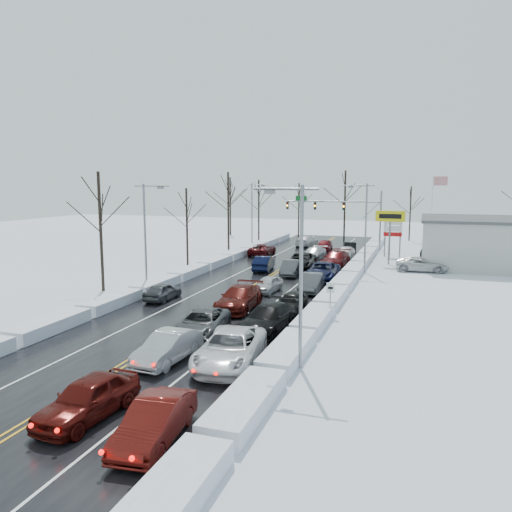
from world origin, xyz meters
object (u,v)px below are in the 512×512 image
(queued_car_0, at_px, (89,418))
(tires_plus_sign, at_px, (390,220))
(oncoming_car_0, at_px, (264,271))
(flagpole, at_px, (433,206))
(traffic_signal_mast, at_px, (343,209))

(queued_car_0, bearing_deg, tires_plus_sign, 83.10)
(queued_car_0, relative_size, oncoming_car_0, 1.02)
(tires_plus_sign, height_order, flagpole, flagpole)
(traffic_signal_mast, height_order, flagpole, flagpole)
(flagpole, bearing_deg, queued_car_0, -103.33)
(traffic_signal_mast, bearing_deg, flagpole, 9.73)
(traffic_signal_mast, relative_size, tires_plus_sign, 2.21)
(oncoming_car_0, bearing_deg, flagpole, -134.16)
(tires_plus_sign, bearing_deg, flagpole, 71.56)
(tires_plus_sign, relative_size, flagpole, 0.60)
(tires_plus_sign, height_order, queued_car_0, tires_plus_sign)
(traffic_signal_mast, height_order, tires_plus_sign, traffic_signal_mast)
(tires_plus_sign, bearing_deg, queued_car_0, -101.57)
(traffic_signal_mast, bearing_deg, queued_car_0, -91.61)
(traffic_signal_mast, distance_m, oncoming_car_0, 21.62)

